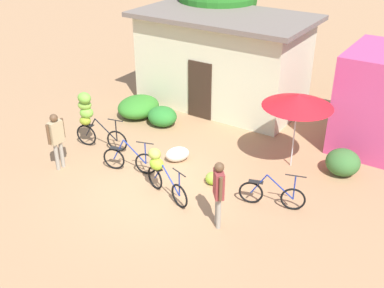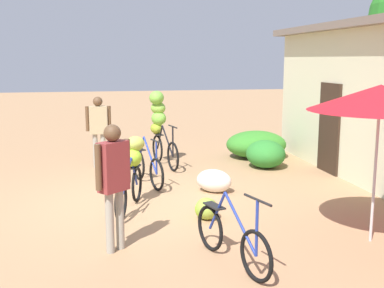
% 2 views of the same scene
% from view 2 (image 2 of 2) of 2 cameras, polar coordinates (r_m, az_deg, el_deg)
% --- Properties ---
extents(ground_plane, '(60.00, 60.00, 0.00)m').
position_cam_2_polar(ground_plane, '(8.56, -5.89, -7.01)').
color(ground_plane, '#A77C55').
extents(hedge_bush_front_left, '(1.35, 1.56, 0.70)m').
position_cam_2_polar(hedge_bush_front_left, '(12.36, 7.71, -0.04)').
color(hedge_bush_front_left, '#368128').
rests_on(hedge_bush_front_left, ground).
extents(hedge_bush_front_right, '(1.00, 0.91, 0.65)m').
position_cam_2_polar(hedge_bush_front_right, '(11.26, 8.83, -1.19)').
color(hedge_bush_front_right, '#2D7D2D').
rests_on(hedge_bush_front_right, ground).
extents(market_umbrella, '(1.92, 1.92, 2.19)m').
position_cam_2_polar(market_umbrella, '(6.82, 21.65, 5.16)').
color(market_umbrella, beige).
rests_on(market_umbrella, ground).
extents(bicycle_leftmost, '(1.72, 0.53, 1.77)m').
position_cam_2_polar(bicycle_leftmost, '(11.46, -3.95, 2.83)').
color(bicycle_leftmost, black).
rests_on(bicycle_leftmost, ground).
extents(bicycle_near_pile, '(1.55, 0.51, 0.99)m').
position_cam_2_polar(bicycle_near_pile, '(9.63, -5.41, -2.85)').
color(bicycle_near_pile, black).
rests_on(bicycle_near_pile, ground).
extents(bicycle_center_loaded, '(1.62, 0.67, 1.19)m').
position_cam_2_polar(bicycle_center_loaded, '(8.22, -7.22, -2.60)').
color(bicycle_center_loaded, black).
rests_on(bicycle_center_loaded, ground).
extents(bicycle_by_shop, '(1.59, 0.53, 0.99)m').
position_cam_2_polar(bicycle_by_shop, '(5.98, 4.77, -11.22)').
color(bicycle_by_shop, black).
rests_on(bicycle_by_shop, ground).
extents(banana_pile_on_ground, '(0.48, 0.43, 0.34)m').
position_cam_2_polar(banana_pile_on_ground, '(7.65, 1.68, -7.78)').
color(banana_pile_on_ground, '#8AA839').
rests_on(banana_pile_on_ground, ground).
extents(produce_sack, '(0.77, 0.82, 0.44)m').
position_cam_2_polar(produce_sack, '(9.13, 2.66, -4.43)').
color(produce_sack, silver).
rests_on(produce_sack, ground).
extents(person_vendor, '(0.41, 0.46, 1.70)m').
position_cam_2_polar(person_vendor, '(6.25, -9.40, -3.62)').
color(person_vendor, gray).
rests_on(person_vendor, ground).
extents(person_bystander, '(0.22, 0.58, 1.67)m').
position_cam_2_polar(person_bystander, '(11.21, -11.16, 2.31)').
color(person_bystander, gray).
rests_on(person_bystander, ground).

